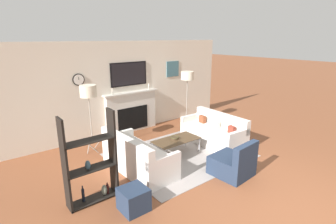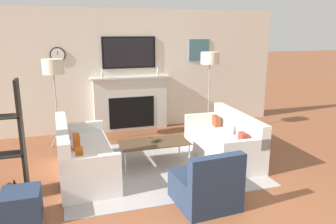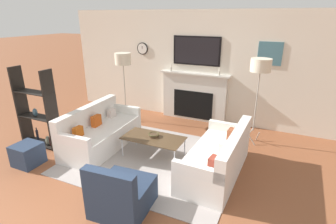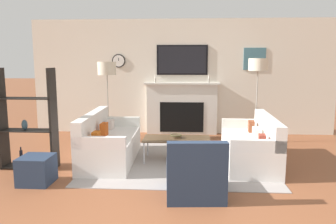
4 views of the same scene
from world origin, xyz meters
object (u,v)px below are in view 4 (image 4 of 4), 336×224
armchair (195,177)px  coffee_table (177,140)px  couch_right (251,147)px  shelf_unit (28,125)px  ottoman (37,170)px  floor_lamp_right (258,66)px  couch_left (109,144)px  floor_lamp_left (107,69)px  decorative_bowl (176,136)px

armchair → coffee_table: armchair is taller
couch_right → shelf_unit: (-3.63, -0.44, 0.42)m
couch_right → coffee_table: size_ratio=1.58×
armchair → ottoman: armchair is taller
ottoman → coffee_table: bearing=31.6°
coffee_table → floor_lamp_right: 2.50m
armchair → couch_left: bearing=136.0°
armchair → coffee_table: bearing=100.9°
shelf_unit → floor_lamp_right: bearing=26.0°
couch_right → floor_lamp_right: bearing=76.1°
couch_right → armchair: (-0.97, -1.42, -0.04)m
couch_left → shelf_unit: bearing=-159.6°
couch_left → couch_right: bearing=0.0°
couch_left → floor_lamp_right: size_ratio=1.03×
ottoman → shelf_unit: bearing=121.9°
ottoman → floor_lamp_left: bearing=81.4°
decorative_bowl → floor_lamp_right: (1.65, 1.38, 1.20)m
armchair → floor_lamp_right: floor_lamp_right is taller
decorative_bowl → ottoman: decorative_bowl is taller
floor_lamp_left → couch_left: bearing=-76.2°
shelf_unit → ottoman: size_ratio=3.70×
couch_left → armchair: 2.04m
floor_lamp_left → floor_lamp_right: 3.19m
armchair → floor_lamp_right: bearing=65.3°
armchair → coffee_table: 1.54m
floor_lamp_right → shelf_unit: 4.54m
coffee_table → armchair: bearing=-79.1°
coffee_table → ottoman: bearing=-148.4°
shelf_unit → couch_left: bearing=20.4°
coffee_table → ottoman: size_ratio=2.64×
couch_left → decorative_bowl: size_ratio=9.11×
armchair → ottoman: 2.26m
armchair → shelf_unit: size_ratio=0.50×
floor_lamp_right → shelf_unit: size_ratio=1.10×
couch_left → decorative_bowl: bearing=6.4°
armchair → decorative_bowl: 1.59m
coffee_table → decorative_bowl: (-0.02, 0.05, 0.06)m
coffee_table → couch_right: bearing=-3.9°
couch_left → floor_lamp_left: bearing=103.8°
armchair → shelf_unit: shelf_unit is taller
coffee_table → floor_lamp_left: bearing=137.5°
decorative_bowl → floor_lamp_right: bearing=39.8°
coffee_table → shelf_unit: 2.45m
floor_lamp_right → shelf_unit: (-4.00, -1.95, -0.91)m
couch_right → shelf_unit: 3.68m
decorative_bowl → shelf_unit: bearing=-166.3°
couch_right → coffee_table: 1.27m
couch_right → armchair: couch_right is taller
coffee_table → floor_lamp_right: size_ratio=0.65×
couch_left → shelf_unit: size_ratio=1.14×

